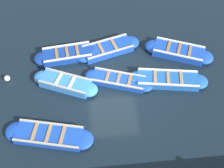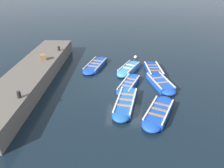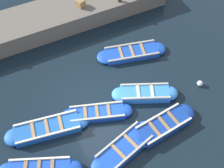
% 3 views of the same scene
% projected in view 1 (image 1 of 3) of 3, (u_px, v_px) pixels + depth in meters
% --- Properties ---
extents(ground_plane, '(120.00, 120.00, 0.00)m').
position_uv_depth(ground_plane, '(114.00, 87.00, 14.53)').
color(ground_plane, black).
extents(boat_tucked, '(1.76, 3.33, 0.35)m').
position_uv_depth(boat_tucked, '(119.00, 80.00, 14.57)').
color(boat_tucked, '#1947B7').
rests_on(boat_tucked, ground).
extents(boat_inner_gap, '(2.19, 3.54, 0.44)m').
position_uv_depth(boat_inner_gap, '(179.00, 52.00, 15.65)').
color(boat_inner_gap, '#1947B7').
rests_on(boat_inner_gap, ground).
extents(boat_outer_right, '(1.83, 3.54, 0.41)m').
position_uv_depth(boat_outer_right, '(108.00, 49.00, 15.80)').
color(boat_outer_right, '#1947B7').
rests_on(boat_outer_right, ground).
extents(boat_stern_in, '(1.77, 3.83, 0.35)m').
position_uv_depth(boat_stern_in, '(49.00, 135.00, 12.79)').
color(boat_stern_in, '#1947B7').
rests_on(boat_stern_in, ground).
extents(boat_mid_row, '(1.26, 3.41, 0.43)m').
position_uv_depth(boat_mid_row, '(67.00, 55.00, 15.54)').
color(boat_mid_row, navy).
rests_on(boat_mid_row, ground).
extents(boat_bow_out, '(2.01, 3.20, 0.45)m').
position_uv_depth(boat_bow_out, '(65.00, 83.00, 14.40)').
color(boat_bow_out, '#3884E0').
rests_on(boat_bow_out, ground).
extents(boat_alongside, '(1.46, 3.83, 0.41)m').
position_uv_depth(boat_alongside, '(168.00, 80.00, 14.55)').
color(boat_alongside, '#1E59AD').
rests_on(boat_alongside, ground).
extents(buoy_orange_near, '(0.29, 0.29, 0.29)m').
position_uv_depth(buoy_orange_near, '(7.00, 78.00, 14.66)').
color(buoy_orange_near, silver).
rests_on(buoy_orange_near, ground).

